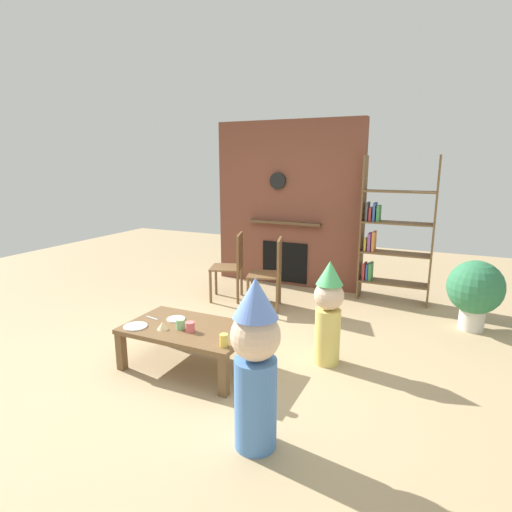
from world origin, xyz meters
TOP-DOWN VIEW (x-y plane):
  - ground_plane at (0.00, 0.00)m, footprint 12.00×12.00m
  - brick_fireplace_feature at (-0.35, 2.60)m, footprint 2.20×0.28m
  - bookshelf at (1.15, 2.40)m, footprint 0.90×0.28m
  - coffee_table at (-0.20, -0.27)m, footprint 1.13×0.69m
  - paper_cup_near_left at (0.28, -0.49)m, footprint 0.07×0.07m
  - paper_cup_near_right at (-0.23, -0.34)m, footprint 0.08×0.08m
  - paper_cup_center at (-0.12, -0.36)m, footprint 0.08×0.08m
  - paper_plate_front at (-0.40, -0.18)m, footprint 0.17×0.17m
  - paper_plate_rear at (-0.62, -0.48)m, footprint 0.21×0.21m
  - birthday_cake_slice at (-0.37, -0.42)m, footprint 0.10×0.10m
  - table_fork at (-0.63, -0.25)m, footprint 0.15×0.05m
  - child_with_cone_hat at (0.80, -1.00)m, footprint 0.32×0.32m
  - child_in_pink at (0.91, 0.32)m, footprint 0.27×0.27m
  - dining_chair_left at (-0.73, 1.57)m, footprint 0.51×0.51m
  - dining_chair_middle at (-0.12, 1.45)m, footprint 0.50×0.50m
  - potted_plant_tall at (2.15, 1.75)m, footprint 0.59×0.59m

SIDE VIEW (x-z plane):
  - ground_plane at x=0.00m, z-range 0.00..0.00m
  - coffee_table at x=-0.20m, z-range 0.14..0.52m
  - table_fork at x=-0.63m, z-range 0.38..0.39m
  - paper_plate_front at x=-0.40m, z-range 0.38..0.39m
  - paper_plate_rear at x=-0.62m, z-range 0.38..0.39m
  - birthday_cake_slice at x=-0.37m, z-range 0.38..0.45m
  - paper_cup_center at x=-0.12m, z-range 0.38..0.47m
  - paper_cup_near_right at x=-0.23m, z-range 0.38..0.47m
  - paper_cup_near_left at x=0.28m, z-range 0.38..0.48m
  - potted_plant_tall at x=2.15m, z-range 0.07..0.85m
  - child_in_pink at x=0.91m, z-range 0.03..0.99m
  - dining_chair_left at x=-0.73m, z-range 0.06..0.96m
  - dining_chair_middle at x=-0.12m, z-range 0.06..0.96m
  - child_with_cone_hat at x=0.80m, z-range 0.03..1.17m
  - bookshelf at x=1.15m, z-range -0.07..1.83m
  - brick_fireplace_feature at x=-0.35m, z-range -0.01..2.39m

